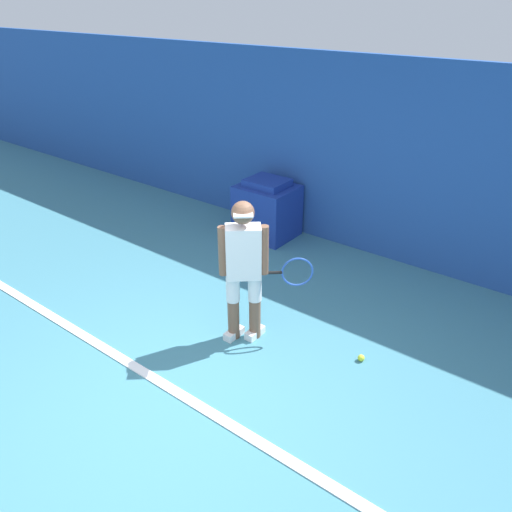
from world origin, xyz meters
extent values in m
plane|color=teal|center=(0.00, 0.00, 0.00)|extent=(24.00, 24.00, 0.00)
cube|color=#234C99|center=(0.00, 3.74, 1.29)|extent=(24.00, 0.10, 2.57)
cube|color=white|center=(0.00, 0.09, 0.01)|extent=(21.60, 0.10, 0.01)
cylinder|color=brown|center=(-0.24, 1.05, 0.23)|extent=(0.12, 0.12, 0.45)
cylinder|color=white|center=(-0.24, 1.05, 0.59)|extent=(0.14, 0.14, 0.28)
cube|color=white|center=(-0.24, 1.05, 0.04)|extent=(0.10, 0.24, 0.08)
cylinder|color=brown|center=(-0.07, 1.20, 0.23)|extent=(0.12, 0.12, 0.45)
cylinder|color=white|center=(-0.07, 1.20, 0.59)|extent=(0.14, 0.14, 0.28)
cube|color=white|center=(-0.07, 1.20, 0.04)|extent=(0.10, 0.24, 0.08)
cube|color=white|center=(-0.15, 1.13, 1.00)|extent=(0.39, 0.37, 0.54)
sphere|color=brown|center=(-0.15, 1.13, 1.41)|extent=(0.22, 0.22, 0.22)
cube|color=white|center=(-0.09, 1.05, 1.43)|extent=(0.21, 0.21, 0.02)
cylinder|color=brown|center=(-0.30, 1.00, 1.02)|extent=(0.09, 0.09, 0.51)
cylinder|color=brown|center=(0.00, 1.25, 1.02)|extent=(0.09, 0.09, 0.51)
cylinder|color=black|center=(0.07, 1.31, 0.76)|extent=(0.16, 0.14, 0.03)
torus|color=#2851B2|center=(0.25, 1.47, 0.76)|extent=(0.26, 0.23, 0.32)
sphere|color=#D1E533|center=(1.01, 1.51, 0.03)|extent=(0.07, 0.07, 0.07)
cube|color=navy|center=(-1.46, 3.29, 0.38)|extent=(0.81, 0.69, 0.76)
cube|color=navy|center=(-1.46, 3.29, 0.81)|extent=(0.57, 0.48, 0.10)
camera|label=1|loc=(2.53, -2.18, 3.20)|focal=35.00mm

